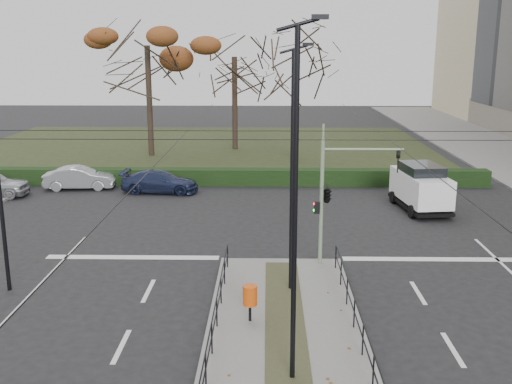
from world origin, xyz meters
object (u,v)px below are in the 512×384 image
Objects in this scene: parked_car_third at (160,182)px; bare_tree_center at (234,64)px; streetlamp_median_near at (296,206)px; parked_car_second at (80,178)px; traffic_light at (329,193)px; rust_tree at (147,45)px; streetlamp_median_far at (293,169)px; litter_bin at (250,296)px; bare_tree_near at (296,56)px; white_van at (421,186)px.

parked_car_third is 16.60m from bare_tree_center.
parked_car_third is 0.45× the size of bare_tree_center.
parked_car_second is at bearing 119.42° from streetlamp_median_near.
traffic_light is 0.44× the size of rust_tree.
streetlamp_median_far is 29.81m from bare_tree_center.
litter_bin is 28.20m from bare_tree_near.
parked_car_third is at bearing 125.54° from traffic_light.
traffic_light reaches higher than white_van.
litter_bin is 20.85m from parked_car_second.
bare_tree_center is at bearing 96.75° from streetlamp_median_far.
traffic_light is 27.72m from bare_tree_center.
parked_car_third is at bearing -129.31° from bare_tree_near.
white_van is 24.04m from rust_tree.
litter_bin is at bearing -73.62° from rust_tree.
litter_bin is at bearing -86.16° from bare_tree_center.
litter_bin is 0.14× the size of streetlamp_median_far.
white_van is 0.43× the size of rust_tree.
bare_tree_near reaches higher than streetlamp_median_far.
streetlamp_median_far is at bearing -92.79° from bare_tree_near.
bare_tree_center reaches higher than litter_bin.
bare_tree_center is at bearing 25.82° from rust_tree.
streetlamp_median_near is at bearing -155.99° from parked_car_second.
bare_tree_near is at bearing -45.34° from bare_tree_center.
streetlamp_median_near reaches higher than white_van.
white_van is 0.44× the size of bare_tree_near.
litter_bin is at bearing -156.94° from parked_car_third.
streetlamp_median_far is at bearing 62.11° from litter_bin.
white_van is at bearing -42.20° from rust_tree.
rust_tree is (-9.69, 32.16, 3.76)m from streetlamp_median_near.
traffic_light is at bearing -140.01° from parked_car_third.
bare_tree_near is at bearing 87.44° from streetlamp_median_near.
streetlamp_median_near is at bearing -69.81° from litter_bin.
bare_tree_near is at bearing -34.86° from parked_car_third.
bare_tree_center is (-2.15, 32.03, 6.05)m from litter_bin.
bare_tree_center is (-3.33, 35.24, 2.36)m from streetlamp_median_near.
traffic_light is 27.00m from rust_tree.
traffic_light is 0.58× the size of streetlamp_median_far.
bare_tree_center reaches higher than streetlamp_median_far.
litter_bin is 32.66m from bare_tree_center.
streetlamp_median_near is at bearing -84.60° from bare_tree_center.
parked_car_second is 13.67m from rust_tree.
streetlamp_median_near is 33.80m from rust_tree.
bare_tree_near is at bearing -60.12° from parked_car_second.
rust_tree is (-11.36, 23.88, 5.44)m from traffic_light.
streetlamp_median_near is 1.87× the size of white_van.
streetlamp_median_far is 0.77× the size of bare_tree_near.
streetlamp_median_near is at bearing -156.69° from parked_car_third.
white_van is 16.27m from bare_tree_near.
litter_bin is 31.08m from rust_tree.
parked_car_second is at bearing -121.22° from bare_tree_center.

